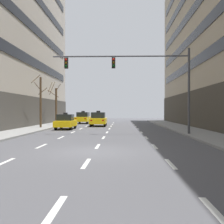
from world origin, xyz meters
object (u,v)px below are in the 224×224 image
taxi_driving_2 (83,118)px  traffic_signal_0 (141,73)px  street_tree_0 (56,104)px  taxi_driving_0 (66,122)px  taxi_driving_1 (98,119)px  street_tree_1 (40,101)px

taxi_driving_2 → traffic_signal_0: (7.23, -20.31, 4.06)m
street_tree_0 → taxi_driving_0: bearing=-70.4°
taxi_driving_1 → taxi_driving_2: 7.84m
taxi_driving_1 → traffic_signal_0: (4.36, -13.02, 4.05)m
street_tree_0 → street_tree_1: street_tree_1 is taller
street_tree_0 → taxi_driving_1: bearing=-21.0°
taxi_driving_2 → street_tree_1: street_tree_1 is taller
traffic_signal_0 → street_tree_0: (-10.22, 15.27, -2.15)m
traffic_signal_0 → street_tree_0: traffic_signal_0 is taller
taxi_driving_0 → street_tree_1: bearing=160.5°
taxi_driving_0 → traffic_signal_0: bearing=-43.8°
taxi_driving_0 → street_tree_0: size_ratio=0.73×
taxi_driving_2 → traffic_signal_0: traffic_signal_0 is taller
taxi_driving_1 → street_tree_1: size_ratio=0.80×
taxi_driving_2 → street_tree_1: bearing=-103.6°
traffic_signal_0 → taxi_driving_1: bearing=108.5°
street_tree_0 → street_tree_1: 7.26m
taxi_driving_1 → traffic_signal_0: bearing=-71.5°
taxi_driving_1 → traffic_signal_0: 14.31m
taxi_driving_2 → traffic_signal_0: bearing=-70.4°
taxi_driving_2 → street_tree_1: (-2.97, -12.31, 2.14)m
taxi_driving_0 → taxi_driving_2: bearing=89.9°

